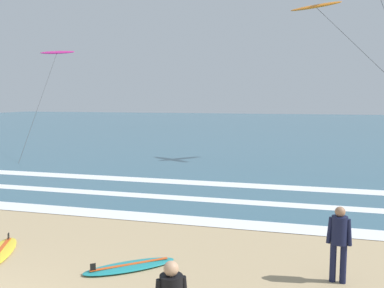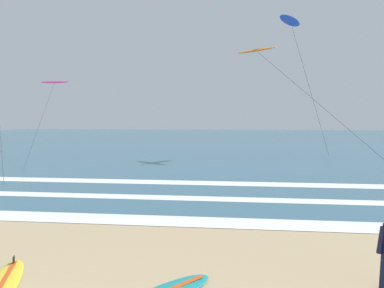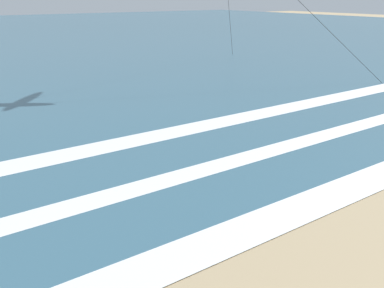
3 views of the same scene
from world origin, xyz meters
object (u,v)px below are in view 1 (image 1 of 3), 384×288
at_px(kite_magenta_mid_center, 57,53).
at_px(kite_orange_high_right, 316,7).
at_px(surfboard_left_pile, 130,266).
at_px(surfer_mid_group, 339,237).
at_px(surfboard_near_water, 0,252).

bearing_deg(kite_magenta_mid_center, kite_orange_high_right, -16.11).
distance_m(surfboard_left_pile, kite_magenta_mid_center, 29.16).
relative_size(kite_orange_high_right, kite_magenta_mid_center, 0.81).
xyz_separation_m(surfer_mid_group, kite_magenta_mid_center, (-20.85, 22.44, 6.60)).
distance_m(surfer_mid_group, surfboard_near_water, 7.93).
bearing_deg(surfer_mid_group, kite_orange_high_right, 90.87).
bearing_deg(kite_magenta_mid_center, surfer_mid_group, -47.10).
xyz_separation_m(surfboard_left_pile, kite_orange_high_right, (4.19, 16.95, 8.88)).
distance_m(kite_orange_high_right, kite_magenta_mid_center, 21.48).
distance_m(surfboard_left_pile, surfboard_near_water, 3.43).
height_order(surfboard_near_water, kite_orange_high_right, kite_orange_high_right).
distance_m(surfboard_left_pile, kite_orange_high_right, 19.59).
bearing_deg(kite_orange_high_right, kite_magenta_mid_center, 163.89).
height_order(surfboard_near_water, kite_magenta_mid_center, kite_magenta_mid_center).
bearing_deg(kite_magenta_mid_center, surfboard_left_pile, -54.37).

